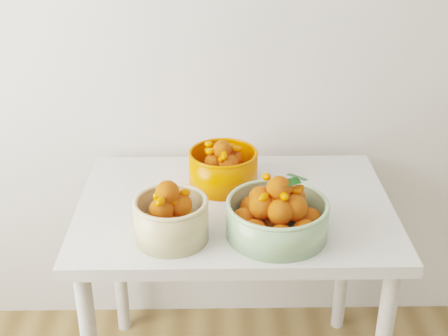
% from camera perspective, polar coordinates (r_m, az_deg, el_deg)
% --- Properties ---
extents(table, '(1.00, 0.70, 0.75)m').
position_cam_1_polar(table, '(2.04, 0.97, -5.61)').
color(table, silver).
rests_on(table, ground).
extents(bowl_cream, '(0.27, 0.27, 0.18)m').
position_cam_1_polar(bowl_cream, '(1.79, -4.85, -4.52)').
color(bowl_cream, tan).
rests_on(bowl_cream, table).
extents(bowl_green, '(0.35, 0.35, 0.19)m').
position_cam_1_polar(bowl_green, '(1.81, 4.85, -4.29)').
color(bowl_green, '#8EB480').
rests_on(bowl_green, table).
extents(bowl_orange, '(0.28, 0.28, 0.17)m').
position_cam_1_polar(bowl_orange, '(2.07, -0.08, 0.05)').
color(bowl_orange, '#EF5000').
rests_on(bowl_orange, table).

